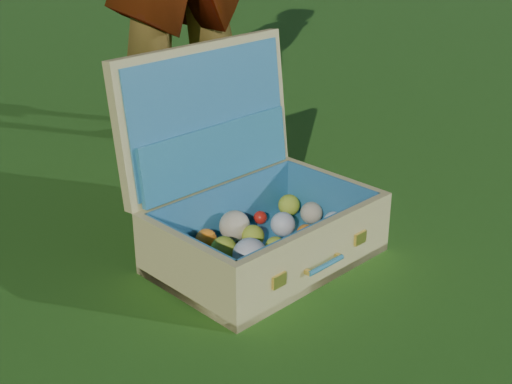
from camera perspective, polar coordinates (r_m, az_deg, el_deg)
The scene contains 2 objects.
ground at distance 1.80m, azimuth -5.46°, elevation -6.11°, with size 60.00×60.00×0.00m, color #215114.
suitcase at distance 1.80m, azimuth -0.85°, elevation -0.72°, with size 0.67×0.62×0.52m.
Camera 1 is at (-0.38, -1.52, 0.89)m, focal length 50.00 mm.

